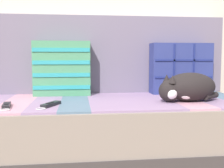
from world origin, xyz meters
TOP-DOWN VIEW (x-y plane):
  - couch at (-0.00, 0.12)m, footprint 1.73×0.86m
  - sofa_backrest at (0.00, 0.48)m, footprint 1.70×0.14m
  - throw_pillow_quilted at (0.50, 0.33)m, footprint 0.43×0.14m
  - throw_pillow_striped at (-0.33, 0.33)m, footprint 0.38×0.14m
  - sleeping_cat at (0.41, -0.03)m, footprint 0.39×0.26m
  - game_remote_near at (-0.59, -0.11)m, footprint 0.07×0.19m
  - game_remote_far at (-0.37, -0.10)m, footprint 0.12×0.20m

SIDE VIEW (x-z plane):
  - couch at x=0.00m, z-range 0.00..0.43m
  - game_remote_near at x=-0.59m, z-range 0.43..0.45m
  - game_remote_far at x=-0.37m, z-range 0.43..0.45m
  - sleeping_cat at x=0.41m, z-range 0.43..0.60m
  - throw_pillow_quilted at x=0.50m, z-range 0.44..0.79m
  - throw_pillow_striped at x=-0.33m, z-range 0.44..0.80m
  - sofa_backrest at x=0.00m, z-range 0.44..0.99m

